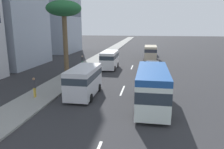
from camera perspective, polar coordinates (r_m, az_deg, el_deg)
name	(u,v)px	position (r m, az deg, el deg)	size (l,w,h in m)	color
ground_plane	(133,64)	(35.06, 5.76, 2.88)	(198.00, 198.00, 0.00)	#2D2D30
sidewalk_right	(93,62)	(36.16, -5.21, 3.32)	(162.00, 3.14, 0.15)	gray
lane_stripe_mid	(122,90)	(20.55, 2.81, -4.27)	(3.20, 0.16, 0.01)	silver
lane_stripe_far	(132,67)	(32.11, 5.38, 1.98)	(3.20, 0.16, 0.01)	silver
minibus_lead	(152,86)	(16.36, 10.69, -3.13)	(6.98, 2.37, 2.93)	silver
van_second	(110,59)	(30.54, -0.64, 4.18)	(4.87, 2.09, 2.50)	white
van_third	(150,52)	(38.95, 10.24, 5.91)	(4.79, 2.22, 2.55)	beige
van_fourth	(84,80)	(18.79, -7.49, -1.43)	(5.08, 2.18, 2.54)	silver
car_fifth	(152,68)	(27.69, 10.72, 1.64)	(4.24, 1.83, 1.61)	#A51E1E
car_sixth	(152,52)	(44.92, 10.57, 5.90)	(4.01, 1.92, 1.57)	#1E478C
pedestrian_near_lamp	(34,86)	(19.08, -20.05, -3.02)	(0.33, 0.38, 1.70)	gold
pedestrian_mid_block	(82,60)	(32.38, -7.94, 3.79)	(0.38, 0.33, 1.56)	#4C8C66
palm_tree	(64,11)	(24.83, -12.72, 16.16)	(3.83, 3.83, 8.62)	brown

